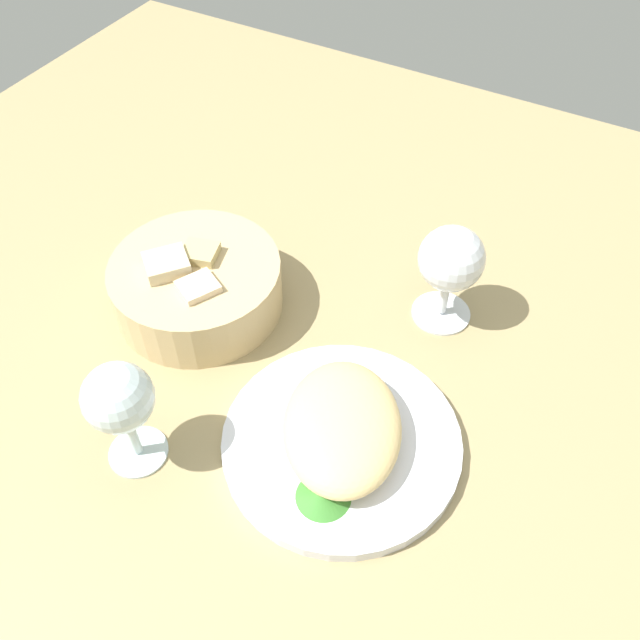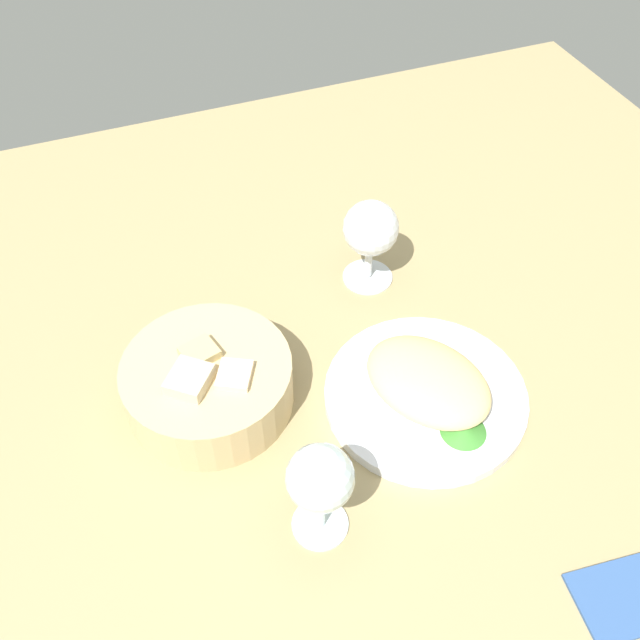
% 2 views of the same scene
% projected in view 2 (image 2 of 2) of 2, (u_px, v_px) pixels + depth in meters
% --- Properties ---
extents(ground_plane, '(1.40, 1.40, 0.02)m').
position_uv_depth(ground_plane, '(370.00, 432.00, 0.80)').
color(ground_plane, tan).
extents(plate, '(0.23, 0.23, 0.01)m').
position_uv_depth(plate, '(425.00, 396.00, 0.81)').
color(plate, white).
rests_on(plate, ground_plane).
extents(omelette, '(0.18, 0.17, 0.04)m').
position_uv_depth(omelette, '(428.00, 381.00, 0.79)').
color(omelette, '#E9C782').
rests_on(omelette, plate).
extents(lettuce_garnish, '(0.05, 0.05, 0.01)m').
position_uv_depth(lettuce_garnish, '(464.00, 428.00, 0.76)').
color(lettuce_garnish, '#3B8230').
rests_on(lettuce_garnish, plate).
extents(bread_basket, '(0.19, 0.19, 0.08)m').
position_uv_depth(bread_basket, '(208.00, 383.00, 0.79)').
color(bread_basket, tan).
rests_on(bread_basket, ground_plane).
extents(wine_glass_near, '(0.07, 0.07, 0.12)m').
position_uv_depth(wine_glass_near, '(371.00, 232.00, 0.89)').
color(wine_glass_near, silver).
rests_on(wine_glass_near, ground_plane).
extents(wine_glass_far, '(0.06, 0.06, 0.12)m').
position_uv_depth(wine_glass_far, '(320.00, 482.00, 0.65)').
color(wine_glass_far, silver).
rests_on(wine_glass_far, ground_plane).
extents(folded_napkin, '(0.08, 0.12, 0.01)m').
position_uv_depth(folded_napkin, '(634.00, 595.00, 0.66)').
color(folded_napkin, '#32548E').
rests_on(folded_napkin, ground_plane).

